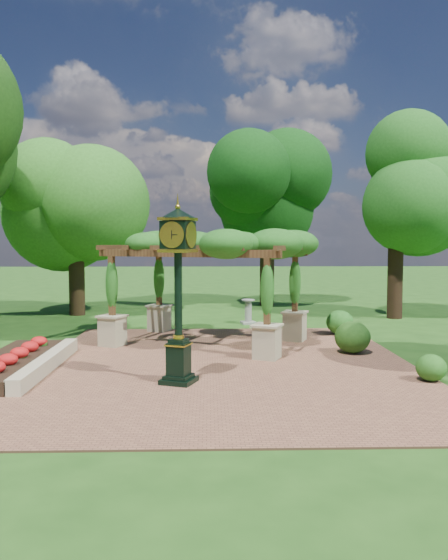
{
  "coord_description": "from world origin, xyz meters",
  "views": [
    {
      "loc": [
        -0.44,
        -13.43,
        3.31
      ],
      "look_at": [
        0.0,
        2.5,
        2.2
      ],
      "focal_mm": 35.0,
      "sensor_mm": 36.0,
      "label": 1
    }
  ],
  "objects": [
    {
      "name": "brick_plaza",
      "position": [
        0.0,
        1.0,
        0.02
      ],
      "size": [
        10.0,
        12.0,
        0.04
      ],
      "primitive_type": "cube",
      "color": "brown",
      "rests_on": "ground"
    },
    {
      "name": "tree_west_far",
      "position": [
        -6.42,
        11.34,
        5.3
      ],
      "size": [
        4.9,
        4.9,
        7.71
      ],
      "color": "#2F2112",
      "rests_on": "ground"
    },
    {
      "name": "shrub_mid",
      "position": [
        3.79,
        2.37,
        0.51
      ],
      "size": [
        1.06,
        1.06,
        0.94
      ],
      "primitive_type": "ellipsoid",
      "rotation": [
        0.0,
        0.0,
        -0.01
      ],
      "color": "#204814",
      "rests_on": "brick_plaza"
    },
    {
      "name": "shrub_front",
      "position": [
        4.79,
        -0.91,
        0.36
      ],
      "size": [
        0.8,
        0.8,
        0.64
      ],
      "primitive_type": "ellipsoid",
      "rotation": [
        0.0,
        0.0,
        -0.14
      ],
      "color": "#245A19",
      "rests_on": "brick_plaza"
    },
    {
      "name": "pedestal_clock",
      "position": [
        -1.15,
        -0.91,
        2.47
      ],
      "size": [
        1.05,
        1.05,
        4.13
      ],
      "rotation": [
        0.0,
        0.0,
        -0.37
      ],
      "color": "black",
      "rests_on": "brick_plaza"
    },
    {
      "name": "border_wall",
      "position": [
        -4.6,
        0.5,
        0.2
      ],
      "size": [
        0.35,
        5.0,
        0.4
      ],
      "primitive_type": "cube",
      "color": "#C6B793",
      "rests_on": "ground"
    },
    {
      "name": "ground",
      "position": [
        0.0,
        0.0,
        0.0
      ],
      "size": [
        120.0,
        120.0,
        0.0
      ],
      "primitive_type": "plane",
      "color": "#1E4714",
      "rests_on": "ground"
    },
    {
      "name": "tree_north",
      "position": [
        2.59,
        14.89,
        5.9
      ],
      "size": [
        4.62,
        4.62,
        8.6
      ],
      "color": "#2E2112",
      "rests_on": "ground"
    },
    {
      "name": "pergola",
      "position": [
        -0.54,
        4.1,
        3.06
      ],
      "size": [
        6.89,
        5.73,
        3.73
      ],
      "rotation": [
        0.0,
        0.0,
        -0.41
      ],
      "color": "tan",
      "rests_on": "brick_plaza"
    },
    {
      "name": "shrub_back",
      "position": [
        4.2,
        5.6,
        0.47
      ],
      "size": [
        1.25,
        1.25,
        0.86
      ],
      "primitive_type": "ellipsoid",
      "rotation": [
        0.0,
        0.0,
        -0.4
      ],
      "color": "#20591A",
      "rests_on": "brick_plaza"
    },
    {
      "name": "sundial",
      "position": [
        1.15,
        8.44,
        0.44
      ],
      "size": [
        0.65,
        0.65,
        1.0
      ],
      "rotation": [
        0.0,
        0.0,
        0.2
      ],
      "color": "gray",
      "rests_on": "ground"
    },
    {
      "name": "flower_bed",
      "position": [
        -5.5,
        0.5,
        0.18
      ],
      "size": [
        1.5,
        5.0,
        0.36
      ],
      "primitive_type": "cube",
      "color": "red",
      "rests_on": "ground"
    },
    {
      "name": "tree_east_far",
      "position": [
        7.63,
        9.91,
        5.97
      ],
      "size": [
        4.31,
        4.31,
        8.7
      ],
      "color": "black",
      "rests_on": "ground"
    }
  ]
}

